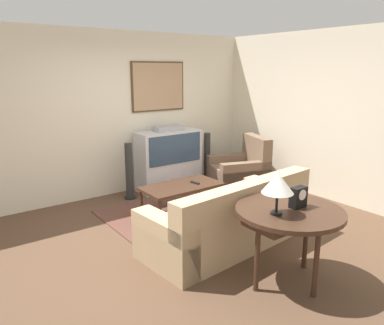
{
  "coord_description": "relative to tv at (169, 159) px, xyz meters",
  "views": [
    {
      "loc": [
        -2.67,
        -3.64,
        2.09
      ],
      "look_at": [
        0.49,
        0.66,
        0.75
      ],
      "focal_mm": 35.0,
      "sensor_mm": 36.0,
      "label": 1
    }
  ],
  "objects": [
    {
      "name": "ground_plane",
      "position": [
        -0.81,
        -1.78,
        -0.54
      ],
      "size": [
        12.0,
        12.0,
        0.0
      ],
      "primitive_type": "plane",
      "color": "brown"
    },
    {
      "name": "wall_back",
      "position": [
        -0.79,
        0.35,
        0.82
      ],
      "size": [
        12.0,
        0.1,
        2.7
      ],
      "color": "beige",
      "rests_on": "ground_plane"
    },
    {
      "name": "wall_right",
      "position": [
        1.82,
        -1.78,
        0.81
      ],
      "size": [
        0.06,
        12.0,
        2.7
      ],
      "color": "beige",
      "rests_on": "ground_plane"
    },
    {
      "name": "area_rug",
      "position": [
        -0.4,
        -1.16,
        -0.53
      ],
      "size": [
        2.35,
        1.77,
        0.01
      ],
      "color": "brown",
      "rests_on": "ground_plane"
    },
    {
      "name": "tv",
      "position": [
        0.0,
        0.0,
        0.0
      ],
      "size": [
        1.15,
        0.45,
        1.13
      ],
      "color": "silver",
      "rests_on": "ground_plane"
    },
    {
      "name": "couch",
      "position": [
        -0.62,
        -2.31,
        -0.23
      ],
      "size": [
        2.19,
        1.07,
        0.85
      ],
      "rotation": [
        0.0,
        0.0,
        3.23
      ],
      "color": "tan",
      "rests_on": "ground_plane"
    },
    {
      "name": "armchair",
      "position": [
        1.07,
        -0.71,
        -0.25
      ],
      "size": [
        1.12,
        1.06,
        0.92
      ],
      "rotation": [
        0.0,
        0.0,
        -1.9
      ],
      "color": "brown",
      "rests_on": "ground_plane"
    },
    {
      "name": "coffee_table",
      "position": [
        -0.48,
        -1.09,
        -0.15
      ],
      "size": [
        1.18,
        0.61,
        0.42
      ],
      "color": "#3D2619",
      "rests_on": "ground_plane"
    },
    {
      "name": "console_table",
      "position": [
        -0.7,
        -3.25,
        0.17
      ],
      "size": [
        1.05,
        1.05,
        0.77
      ],
      "color": "#3D2619",
      "rests_on": "ground_plane"
    },
    {
      "name": "table_lamp",
      "position": [
        -0.91,
        -3.26,
        0.54
      ],
      "size": [
        0.3,
        0.3,
        0.4
      ],
      "color": "black",
      "rests_on": "console_table"
    },
    {
      "name": "mantel_clock",
      "position": [
        -0.6,
        -3.26,
        0.34
      ],
      "size": [
        0.17,
        0.1,
        0.2
      ],
      "color": "black",
      "rests_on": "console_table"
    },
    {
      "name": "remote",
      "position": [
        -0.27,
        -1.14,
        -0.1
      ],
      "size": [
        0.07,
        0.16,
        0.02
      ],
      "color": "black",
      "rests_on": "coffee_table"
    },
    {
      "name": "speaker_tower_left",
      "position": [
        -0.81,
        -0.07,
        -0.1
      ],
      "size": [
        0.2,
        0.2,
        0.93
      ],
      "color": "black",
      "rests_on": "ground_plane"
    },
    {
      "name": "speaker_tower_right",
      "position": [
        0.81,
        -0.07,
        -0.1
      ],
      "size": [
        0.2,
        0.2,
        0.93
      ],
      "color": "black",
      "rests_on": "ground_plane"
    }
  ]
}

